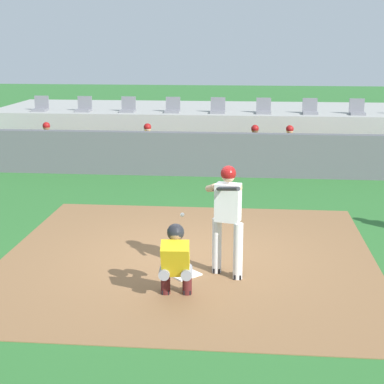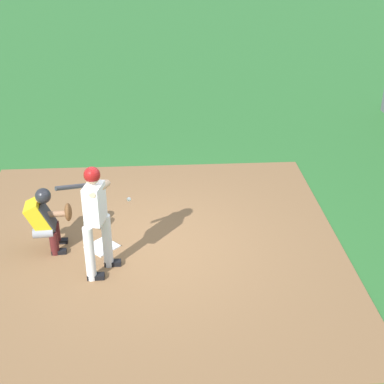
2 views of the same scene
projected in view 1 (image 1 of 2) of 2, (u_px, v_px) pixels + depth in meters
The scene contains 20 objects.
ground_plane at pixel (188, 258), 10.48m from camera, with size 80.00×80.00×0.00m, color #2D6B2D.
dirt_infield at pixel (188, 257), 10.48m from camera, with size 6.40×6.40×0.01m, color olive.
home_plate at pixel (183, 274), 9.70m from camera, with size 0.44×0.44×0.02m, color white.
batter_at_plate at pixel (227, 214), 9.42m from camera, with size 0.62×0.83×1.80m.
catcher_crouched at pixel (175, 258), 8.74m from camera, with size 0.50×1.71×1.13m.
dugout_wall at pixel (212, 154), 16.60m from camera, with size 13.00×0.30×1.20m, color #59595E.
dugout_bench at pixel (214, 161), 17.66m from camera, with size 11.80×0.44×0.45m, color olive.
dugout_player_0 at pixel (46, 144), 17.85m from camera, with size 0.49×0.70×1.30m.
dugout_player_1 at pixel (147, 145), 17.58m from camera, with size 0.49×0.70×1.30m.
dugout_player_2 at pixel (255, 147), 17.29m from camera, with size 0.49×0.70×1.30m.
dugout_player_3 at pixel (289, 148), 17.20m from camera, with size 0.49×0.70×1.30m.
stands_platform at pixel (220, 128), 20.83m from camera, with size 15.00×4.40×1.40m, color #9E9E99.
stadium_seat_0 at pixel (41, 107), 19.68m from camera, with size 0.46×0.46×0.48m.
stadium_seat_1 at pixel (84, 107), 19.55m from camera, with size 0.46×0.46×0.48m.
stadium_seat_2 at pixel (128, 108), 19.42m from camera, with size 0.46×0.46×0.48m.
stadium_seat_3 at pixel (173, 108), 19.28m from camera, with size 0.46×0.46×0.48m.
stadium_seat_4 at pixel (218, 109), 19.15m from camera, with size 0.46×0.46×0.48m.
stadium_seat_5 at pixel (264, 109), 19.02m from camera, with size 0.46×0.46×0.48m.
stadium_seat_6 at pixel (310, 110), 18.89m from camera, with size 0.46×0.46×0.48m.
stadium_seat_7 at pixel (357, 110), 18.76m from camera, with size 0.46×0.46×0.48m.
Camera 1 is at (1.00, -9.83, 3.69)m, focal length 56.57 mm.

